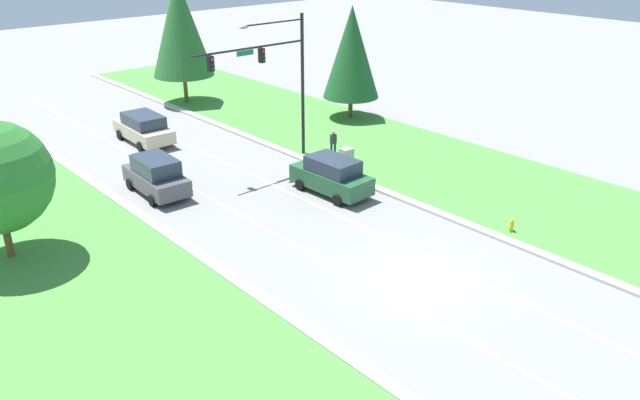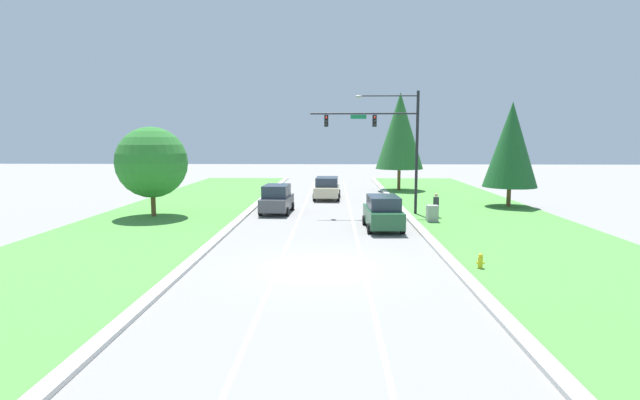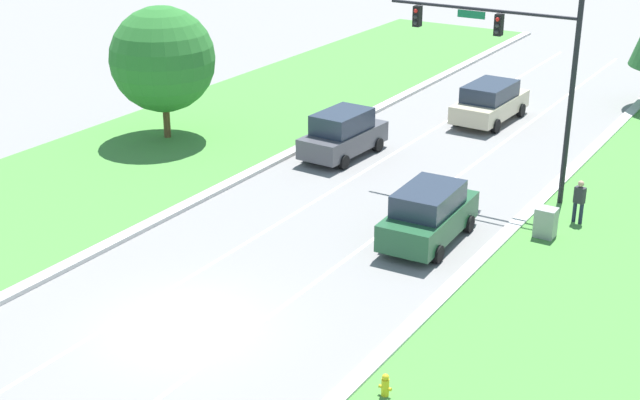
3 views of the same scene
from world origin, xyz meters
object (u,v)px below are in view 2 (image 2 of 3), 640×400
object	(u,v)px
forest_suv	(383,212)
pedestrian	(436,204)
fire_hydrant	(480,262)
utility_cabinet	(432,214)
oak_near_left_tree	(152,162)
traffic_signal_mast	(388,134)
graphite_suv	(277,199)
conifer_far_right_tree	(400,131)
conifer_near_right_tree	(511,145)
champagne_suv	(327,188)

from	to	relation	value
forest_suv	pedestrian	bearing A→B (deg)	44.22
pedestrian	fire_hydrant	size ratio (longest dim) A/B	2.41
utility_cabinet	fire_hydrant	distance (m)	11.44
fire_hydrant	oak_near_left_tree	world-z (taller)	oak_near_left_tree
traffic_signal_mast	forest_suv	bearing A→B (deg)	-98.11
graphite_suv	traffic_signal_mast	bearing A→B (deg)	-0.63
forest_suv	conifer_far_right_tree	distance (m)	22.26
conifer_near_right_tree	traffic_signal_mast	bearing A→B (deg)	-158.82
forest_suv	fire_hydrant	xyz separation A→B (m)	(3.12, -9.08, -0.67)
pedestrian	conifer_far_right_tree	xyz separation A→B (m)	(-0.26, 17.19, 5.13)
champagne_suv	conifer_far_right_tree	distance (m)	11.19
graphite_suv	pedestrian	distance (m)	11.18
traffic_signal_mast	forest_suv	world-z (taller)	traffic_signal_mast
fire_hydrant	oak_near_left_tree	distance (m)	22.82
fire_hydrant	conifer_far_right_tree	distance (m)	30.97
champagne_suv	fire_hydrant	bearing A→B (deg)	-72.34
conifer_near_right_tree	conifer_far_right_tree	size ratio (longest dim) A/B	0.82
graphite_suv	conifer_far_right_tree	size ratio (longest dim) A/B	0.47
fire_hydrant	conifer_near_right_tree	xyz separation A→B (m)	(7.57, 18.62, 4.52)
forest_suv	conifer_near_right_tree	distance (m)	14.84
forest_suv	conifer_far_right_tree	bearing A→B (deg)	78.02
champagne_suv	pedestrian	bearing A→B (deg)	-52.07
forest_suv	oak_near_left_tree	bearing A→B (deg)	162.97
conifer_near_right_tree	utility_cabinet	bearing A→B (deg)	-135.53
graphite_suv	conifer_near_right_tree	xyz separation A→B (m)	(17.72, 3.35, 3.84)
champagne_suv	forest_suv	bearing A→B (deg)	-74.43
graphite_suv	forest_suv	world-z (taller)	graphite_suv
fire_hydrant	forest_suv	bearing A→B (deg)	108.96
fire_hydrant	champagne_suv	bearing A→B (deg)	105.72
conifer_near_right_tree	conifer_far_right_tree	bearing A→B (deg)	120.58
graphite_suv	conifer_near_right_tree	distance (m)	18.43
traffic_signal_mast	conifer_near_right_tree	size ratio (longest dim) A/B	1.06
champagne_suv	pedestrian	size ratio (longest dim) A/B	3.05
conifer_near_right_tree	conifer_far_right_tree	world-z (taller)	conifer_far_right_tree
traffic_signal_mast	champagne_suv	distance (m)	10.82
champagne_suv	forest_suv	world-z (taller)	forest_suv
oak_near_left_tree	conifer_far_right_tree	distance (m)	25.76
traffic_signal_mast	graphite_suv	xyz separation A→B (m)	(-7.84, 0.47, -4.66)
utility_cabinet	fire_hydrant	world-z (taller)	utility_cabinet
pedestrian	oak_near_left_tree	size ratio (longest dim) A/B	0.28
graphite_suv	fire_hydrant	world-z (taller)	graphite_suv
pedestrian	fire_hydrant	distance (m)	13.28
champagne_suv	traffic_signal_mast	bearing A→B (deg)	-61.78
conifer_near_right_tree	conifer_far_right_tree	xyz separation A→B (m)	(-6.98, 11.81, 1.20)
utility_cabinet	conifer_far_right_tree	bearing A→B (deg)	88.99
forest_suv	fire_hydrant	distance (m)	9.62
conifer_near_right_tree	oak_near_left_tree	world-z (taller)	conifer_near_right_tree
conifer_far_right_tree	traffic_signal_mast	bearing A→B (deg)	-100.49
pedestrian	traffic_signal_mast	bearing A→B (deg)	-14.78
traffic_signal_mast	conifer_far_right_tree	distance (m)	15.91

